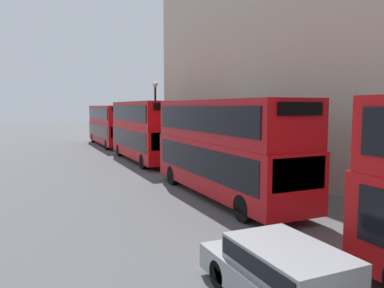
{
  "coord_description": "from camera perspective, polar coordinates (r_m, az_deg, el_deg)",
  "views": [
    {
      "loc": [
        -6.53,
        3.62,
        4.13
      ],
      "look_at": [
        0.48,
        19.4,
        2.4
      ],
      "focal_mm": 35.0,
      "sensor_mm": 36.0,
      "label": 1
    }
  ],
  "objects": [
    {
      "name": "bus_trailing",
      "position": [
        40.72,
        -12.42,
        3.06
      ],
      "size": [
        2.59,
        11.34,
        4.22
      ],
      "color": "#A80F14",
      "rests_on": "ground"
    },
    {
      "name": "car_hatchback",
      "position": [
        8.21,
        14.73,
        -19.07
      ],
      "size": [
        1.86,
        4.7,
        1.32
      ],
      "color": "gray",
      "rests_on": "ground"
    },
    {
      "name": "bus_third_in_queue",
      "position": [
        28.43,
        -7.3,
        2.35
      ],
      "size": [
        2.59,
        10.21,
        4.5
      ],
      "color": "#B20C0F",
      "rests_on": "ground"
    },
    {
      "name": "bus_second_in_queue",
      "position": [
        16.91,
        4.91,
        -0.03
      ],
      "size": [
        2.59,
        10.27,
        4.42
      ],
      "color": "#A80F14",
      "rests_on": "ground"
    },
    {
      "name": "street_lamp",
      "position": [
        32.41,
        -5.6,
        5.23
      ],
      "size": [
        0.44,
        0.44,
        6.22
      ],
      "color": "black",
      "rests_on": "ground"
    }
  ]
}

